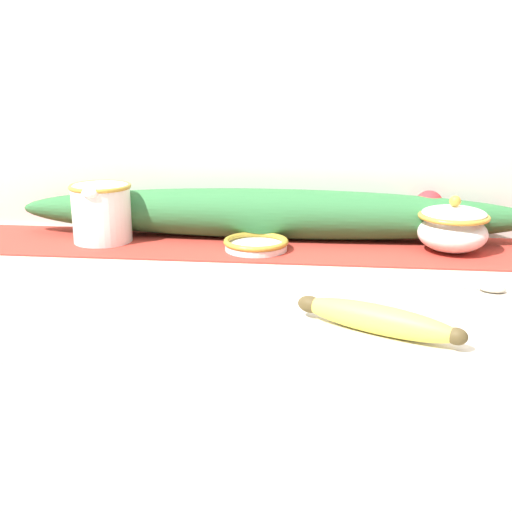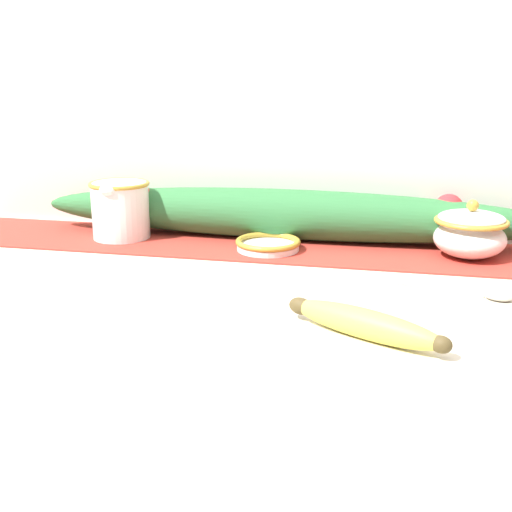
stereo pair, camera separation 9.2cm
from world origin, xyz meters
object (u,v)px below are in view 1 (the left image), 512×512
object	(u,v)px
cream_pitcher	(102,211)
small_dish	(256,244)
sugar_bowl	(453,228)
banana	(377,319)
spoon	(483,288)

from	to	relation	value
cream_pitcher	small_dish	world-z (taller)	cream_pitcher
sugar_bowl	banana	size ratio (longest dim) A/B	0.60
sugar_bowl	spoon	world-z (taller)	sugar_bowl
sugar_bowl	cream_pitcher	bearing A→B (deg)	179.90
sugar_bowl	spoon	xyz separation A→B (m)	(0.01, -0.20, -0.04)
cream_pitcher	sugar_bowl	size ratio (longest dim) A/B	1.08
sugar_bowl	small_dish	xyz separation A→B (m)	(-0.34, -0.03, -0.03)
sugar_bowl	small_dish	distance (m)	0.34
banana	spoon	world-z (taller)	banana
sugar_bowl	small_dish	world-z (taller)	sugar_bowl
spoon	sugar_bowl	bearing A→B (deg)	108.47
small_dish	cream_pitcher	bearing A→B (deg)	174.23
banana	spoon	size ratio (longest dim) A/B	1.20
cream_pitcher	sugar_bowl	xyz separation A→B (m)	(0.63, -0.00, -0.01)
cream_pitcher	sugar_bowl	world-z (taller)	cream_pitcher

